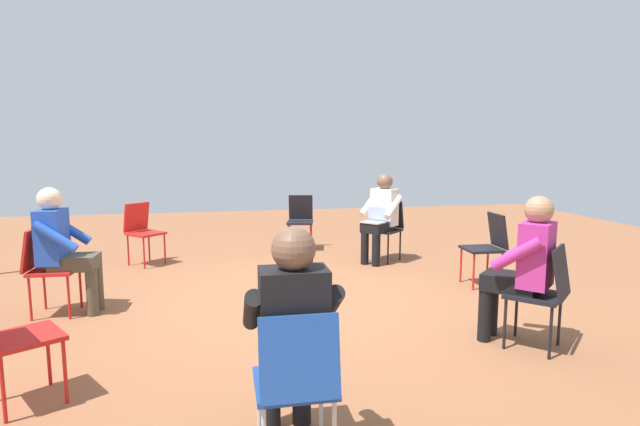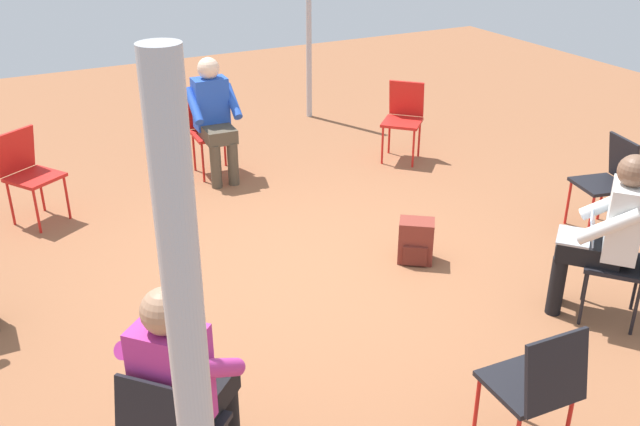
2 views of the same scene
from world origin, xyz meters
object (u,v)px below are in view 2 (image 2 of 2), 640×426
object	(u,v)px
chair_west	(537,384)
chair_south	(609,177)
chair_east	(210,127)
backpack_near_laptop_user	(416,243)
chair_southwest	(629,258)
person_in_magenta	(183,377)
chair_northeast	(28,170)
person_with_laptop	(607,228)
chair_southeast	(404,115)
person_in_blue	(214,113)

from	to	relation	value
chair_west	chair_south	world-z (taller)	same
chair_east	backpack_near_laptop_user	bearing A→B (deg)	110.21
chair_southwest	chair_south	distance (m)	1.48
chair_west	person_in_magenta	size ratio (longest dim) A/B	0.69
backpack_near_laptop_user	chair_south	bearing A→B (deg)	-98.93
chair_northeast	person_with_laptop	xyz separation A→B (m)	(-3.48, -3.34, 0.20)
backpack_near_laptop_user	chair_northeast	bearing A→B (deg)	49.89
chair_south	person_in_magenta	bearing A→B (deg)	118.08
chair_southeast	chair_west	bearing A→B (deg)	110.29
chair_southwest	person_with_laptop	world-z (taller)	person_with_laptop
person_with_laptop	person_in_magenta	size ratio (longest dim) A/B	1.00
chair_south	chair_east	bearing A→B (deg)	54.62
chair_southeast	person_with_laptop	xyz separation A→B (m)	(-3.26, 0.51, 0.20)
chair_southeast	chair_west	world-z (taller)	same
chair_west	person_in_blue	distance (m)	4.54
chair_south	person_with_laptop	xyz separation A→B (m)	(-0.96, 1.12, 0.20)
person_with_laptop	backpack_near_laptop_user	size ratio (longest dim) A/B	3.44
chair_east	backpack_near_laptop_user	world-z (taller)	chair_east
chair_west	person_in_blue	world-z (taller)	person_in_blue
chair_southeast	backpack_near_laptop_user	size ratio (longest dim) A/B	2.36
chair_west	chair_southwest	world-z (taller)	same
chair_northeast	chair_south	world-z (taller)	same
chair_northeast	chair_west	bearing A→B (deg)	81.38
chair_southeast	chair_east	distance (m)	2.09
chair_west	backpack_near_laptop_user	bearing A→B (deg)	74.30
person_with_laptop	backpack_near_laptop_user	bearing A→B (deg)	78.21
chair_south	person_in_blue	xyz separation A→B (m)	(2.72, 2.62, 0.20)
person_in_blue	backpack_near_laptop_user	xyz separation A→B (m)	(-2.44, -0.82, -0.54)
chair_southeast	chair_southwest	distance (m)	3.41
person_with_laptop	chair_south	bearing A→B (deg)	0.13
chair_west	person_in_magenta	xyz separation A→B (m)	(0.65, 1.67, 0.20)
chair_south	chair_southwest	bearing A→B (deg)	149.87
person_with_laptop	chair_east	bearing A→B (deg)	70.60
chair_southeast	person_in_blue	xyz separation A→B (m)	(0.43, 2.02, 0.20)
chair_east	person_with_laptop	distance (m)	4.14
person_in_blue	backpack_near_laptop_user	bearing A→B (deg)	111.49
chair_east	person_in_magenta	distance (m)	4.35
chair_west	person_with_laptop	world-z (taller)	person_with_laptop
chair_southeast	chair_west	xyz separation A→B (m)	(-4.11, 1.90, 0.00)
chair_northeast	backpack_near_laptop_user	xyz separation A→B (m)	(-2.24, -2.65, -0.34)
person_with_laptop	chair_southeast	bearing A→B (deg)	40.45
chair_southeast	chair_south	bearing A→B (deg)	149.81
chair_southeast	person_in_magenta	world-z (taller)	person_in_magenta
chair_west	chair_southwest	bearing A→B (deg)	28.58
chair_southwest	person_in_magenta	world-z (taller)	person_in_magenta
chair_south	backpack_near_laptop_user	world-z (taller)	chair_south
chair_southwest	chair_northeast	world-z (taller)	same
chair_southeast	backpack_near_laptop_user	bearing A→B (deg)	104.39
chair_east	backpack_near_laptop_user	size ratio (longest dim) A/B	2.36
chair_northeast	person_in_blue	world-z (taller)	person_in_blue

